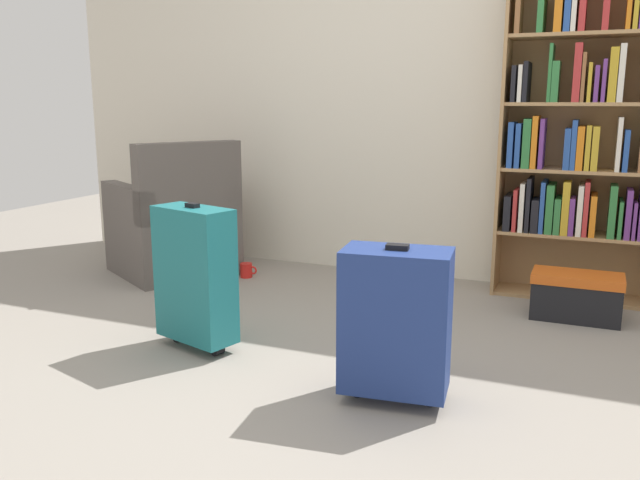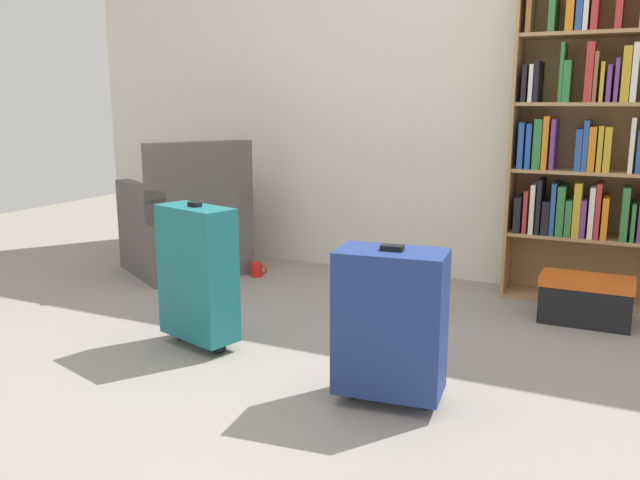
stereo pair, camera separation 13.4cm
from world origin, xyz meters
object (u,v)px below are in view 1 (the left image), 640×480
at_px(armchair, 175,228).
at_px(suitcase_navy_blue, 396,321).
at_px(bookshelf, 583,132).
at_px(storage_box, 576,295).
at_px(suitcase_teal, 195,274).
at_px(mug, 247,270).

relative_size(armchair, suitcase_navy_blue, 1.53).
xyz_separation_m(bookshelf, suitcase_navy_blue, (-0.58, -1.75, -0.65)).
bearing_deg(storage_box, armchair, -179.48).
xyz_separation_m(armchair, storage_box, (2.54, 0.02, -0.18)).
distance_m(storage_box, suitcase_navy_blue, 1.48).
relative_size(storage_box, suitcase_teal, 0.66).
distance_m(armchair, suitcase_navy_blue, 2.32).
distance_m(bookshelf, suitcase_navy_blue, 1.95).
relative_size(mug, suitcase_teal, 0.17).
height_order(suitcase_navy_blue, suitcase_teal, suitcase_teal).
height_order(armchair, suitcase_navy_blue, armchair).
distance_m(bookshelf, suitcase_teal, 2.32).
bearing_deg(armchair, storage_box, 0.52).
bearing_deg(suitcase_teal, mug, 108.64).
bearing_deg(bookshelf, armchair, -169.89).
bearing_deg(bookshelf, suitcase_navy_blue, -108.27).
distance_m(armchair, suitcase_teal, 1.45).
relative_size(armchair, mug, 8.00).
height_order(armchair, storage_box, armchair).
relative_size(bookshelf, storage_box, 4.05).
height_order(mug, suitcase_navy_blue, suitcase_navy_blue).
bearing_deg(mug, suitcase_teal, -71.36).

